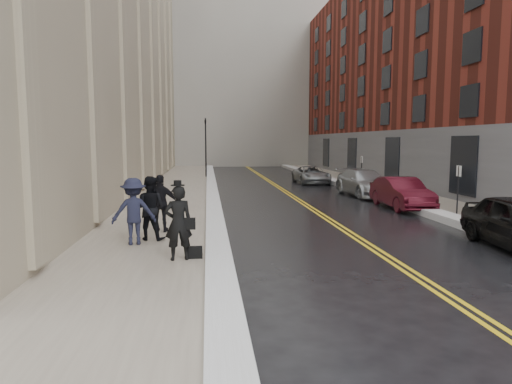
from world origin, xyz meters
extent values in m
plane|color=black|center=(0.00, 0.00, 0.00)|extent=(160.00, 160.00, 0.00)
cube|color=gray|center=(-4.50, 16.00, 0.07)|extent=(4.00, 64.00, 0.15)
cube|color=gray|center=(9.00, 16.00, 0.07)|extent=(3.00, 64.00, 0.15)
cube|color=gold|center=(2.38, 16.00, 0.00)|extent=(0.12, 64.00, 0.01)
cube|color=gold|center=(2.62, 16.00, 0.00)|extent=(0.12, 64.00, 0.01)
cube|color=white|center=(-2.20, 16.00, 0.13)|extent=(0.70, 60.80, 0.26)
cube|color=white|center=(7.15, 16.00, 0.15)|extent=(0.85, 60.80, 0.30)
cube|color=maroon|center=(17.50, 23.00, 9.00)|extent=(14.00, 50.00, 18.00)
cube|color=slate|center=(14.00, 66.00, 22.00)|extent=(22.00, 18.00, 44.00)
cylinder|color=black|center=(-2.60, 30.00, 2.60)|extent=(0.12, 0.12, 5.20)
imported|color=black|center=(-2.60, 30.00, 4.60)|extent=(0.18, 0.15, 0.90)
cylinder|color=black|center=(7.90, 8.00, 1.10)|extent=(0.06, 0.06, 2.20)
cube|color=white|center=(7.90, 8.00, 2.00)|extent=(0.02, 0.35, 0.45)
cylinder|color=black|center=(7.90, 20.00, 1.10)|extent=(0.06, 0.06, 2.20)
cube|color=white|center=(7.90, 20.00, 2.00)|extent=(0.02, 0.35, 0.45)
imported|color=#450C17|center=(6.80, 11.05, 0.75)|extent=(1.62, 4.57, 1.50)
imported|color=#9C9FA3|center=(6.80, 16.26, 0.78)|extent=(2.51, 5.48, 1.55)
imported|color=gray|center=(5.44, 24.37, 0.66)|extent=(2.34, 4.81, 1.32)
imported|color=black|center=(-3.24, 1.92, 1.13)|extent=(0.79, 0.59, 1.95)
imported|color=black|center=(-4.27, 4.49, 1.15)|extent=(1.15, 1.00, 2.00)
imported|color=black|center=(-4.68, 3.89, 1.15)|extent=(1.40, 0.95, 2.00)
imported|color=black|center=(-4.06, 5.71, 1.13)|extent=(1.19, 0.60, 1.96)
camera|label=1|loc=(-2.47, -9.87, 3.23)|focal=32.00mm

